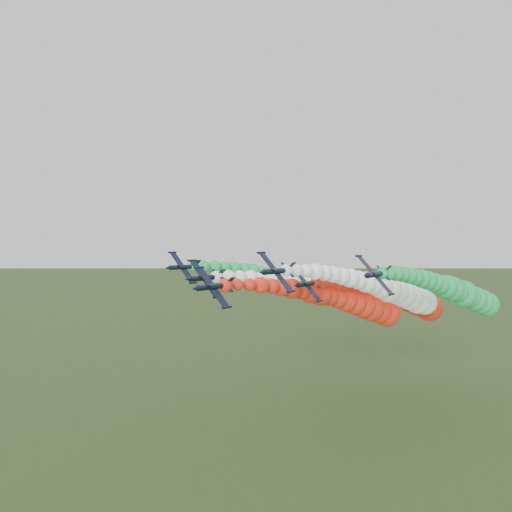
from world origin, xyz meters
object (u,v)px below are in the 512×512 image
object	(u,v)px
jet_inner_left	(338,296)
jet_trail	(406,300)
jet_lead	(354,303)
jet_outer_right	(461,293)
jet_inner_right	(395,292)
jet_outer_left	(309,286)

from	to	relation	value
jet_inner_left	jet_trail	bearing A→B (deg)	64.73
jet_lead	jet_trail	distance (m)	27.60
jet_inner_left	jet_outer_right	size ratio (longest dim) A/B	1.00
jet_lead	jet_trail	bearing A→B (deg)	78.92
jet_lead	jet_inner_left	size ratio (longest dim) A/B	1.01
jet_inner_left	jet_inner_right	distance (m)	15.01
jet_lead	jet_outer_left	world-z (taller)	jet_outer_left
jet_inner_left	jet_trail	size ratio (longest dim) A/B	0.99
jet_outer_left	jet_trail	xyz separation A→B (m)	(26.22, 12.12, -3.74)
jet_lead	jet_outer_right	xyz separation A→B (m)	(22.92, 16.17, 2.52)
jet_inner_left	jet_outer_right	bearing A→B (deg)	24.04
jet_lead	jet_inner_left	distance (m)	6.92
jet_inner_right	jet_outer_right	distance (m)	16.95
jet_outer_right	jet_lead	bearing A→B (deg)	-144.79
jet_outer_right	jet_outer_left	bearing A→B (deg)	-178.39
jet_inner_left	jet_inner_right	size ratio (longest dim) A/B	1.00
jet_outer_right	jet_trail	xyz separation A→B (m)	(-17.61, 10.89, -3.78)
jet_lead	jet_inner_right	size ratio (longest dim) A/B	1.01
jet_lead	jet_inner_right	xyz separation A→B (m)	(8.52, 7.22, 2.77)
jet_inner_right	jet_trail	size ratio (longest dim) A/B	0.99
jet_outer_right	jet_trail	bearing A→B (deg)	148.28
jet_inner_right	jet_outer_left	world-z (taller)	jet_inner_right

